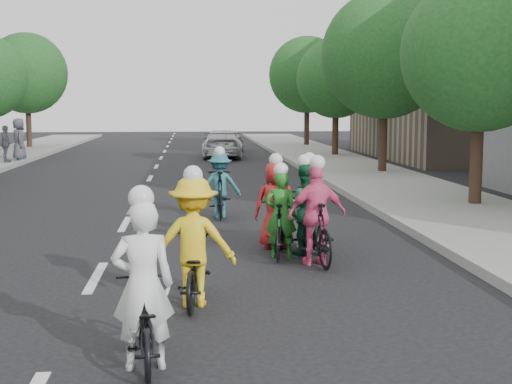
{
  "coord_description": "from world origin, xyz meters",
  "views": [
    {
      "loc": [
        1.5,
        -11.05,
        2.69
      ],
      "look_at": [
        2.75,
        2.56,
        1.0
      ],
      "focal_mm": 50.0,
      "sensor_mm": 36.0,
      "label": 1
    }
  ],
  "objects": [
    {
      "name": "follow_car_trail",
      "position": [
        3.59,
        30.23,
        0.63
      ],
      "size": [
        1.89,
        3.86,
        1.27
      ],
      "primitive_type": "imported",
      "rotation": [
        0.0,
        0.0,
        3.25
      ],
      "color": "silver",
      "rests_on": "ground"
    },
    {
      "name": "curb_right",
      "position": [
        6.05,
        10.0,
        0.09
      ],
      "size": [
        0.18,
        80.0,
        0.18
      ],
      "primitive_type": "cube",
      "color": "#999993",
      "rests_on": "ground"
    },
    {
      "name": "bldg_se",
      "position": [
        16.0,
        24.0,
        4.0
      ],
      "size": [
        10.0,
        14.0,
        8.0
      ],
      "primitive_type": "cube",
      "color": "gray",
      "rests_on": "ground"
    },
    {
      "name": "cyclist_2",
      "position": [
        1.52,
        -1.64,
        0.7
      ],
      "size": [
        1.18,
        1.78,
        1.89
      ],
      "rotation": [
        0.0,
        0.0,
        3.04
      ],
      "color": "black",
      "rests_on": "ground"
    },
    {
      "name": "ground",
      "position": [
        0.0,
        0.0,
        0.0
      ],
      "size": [
        120.0,
        120.0,
        0.0
      ],
      "primitive_type": "plane",
      "color": "black",
      "rests_on": "ground"
    },
    {
      "name": "spectator_2",
      "position": [
        -6.3,
        22.28,
        1.1
      ],
      "size": [
        0.87,
        1.08,
        1.91
      ],
      "primitive_type": "imported",
      "rotation": [
        0.0,
        0.0,
        1.89
      ],
      "color": "#4C4A56",
      "rests_on": "sidewalk_left"
    },
    {
      "name": "cyclist_0",
      "position": [
        1.0,
        -3.88,
        0.61
      ],
      "size": [
        0.72,
        1.67,
        1.89
      ],
      "rotation": [
        0.0,
        0.0,
        3.24
      ],
      "color": "black",
      "rests_on": "ground"
    },
    {
      "name": "cyclist_6",
      "position": [
        3.68,
        1.98,
        0.64
      ],
      "size": [
        0.91,
        2.02,
        1.81
      ],
      "rotation": [
        0.0,
        0.0,
        3.02
      ],
      "color": "black",
      "rests_on": "ground"
    },
    {
      "name": "cyclist_1",
      "position": [
        3.52,
        1.5,
        0.68
      ],
      "size": [
        0.85,
        1.75,
        1.8
      ],
      "rotation": [
        0.0,
        0.0,
        3.06
      ],
      "color": "black",
      "rests_on": "ground"
    },
    {
      "name": "cyclist_5",
      "position": [
        3.05,
        1.21,
        0.59
      ],
      "size": [
        0.76,
        1.71,
        1.69
      ],
      "rotation": [
        0.0,
        0.0,
        2.96
      ],
      "color": "black",
      "rests_on": "ground"
    },
    {
      "name": "cyclist_7",
      "position": [
        2.17,
        5.82,
        0.67
      ],
      "size": [
        1.01,
        1.89,
        1.7
      ],
      "rotation": [
        0.0,
        0.0,
        3.14
      ],
      "color": "black",
      "rests_on": "ground"
    },
    {
      "name": "cyclist_3",
      "position": [
        3.59,
        0.64,
        0.68
      ],
      "size": [
        1.04,
        1.83,
        1.85
      ],
      "rotation": [
        0.0,
        0.0,
        3.26
      ],
      "color": "black",
      "rests_on": "ground"
    },
    {
      "name": "spectator_1",
      "position": [
        -6.6,
        21.07,
        0.96
      ],
      "size": [
        0.5,
        0.99,
        1.63
      ],
      "primitive_type": "imported",
      "rotation": [
        0.0,
        0.0,
        1.69
      ],
      "color": "#4F4D5A",
      "rests_on": "sidewalk_left"
    },
    {
      "name": "tree_l_5",
      "position": [
        -8.2,
        33.0,
        4.52
      ],
      "size": [
        4.8,
        4.8,
        6.93
      ],
      "color": "black",
      "rests_on": "ground"
    },
    {
      "name": "tree_r_0",
      "position": [
        8.8,
        6.6,
        3.96
      ],
      "size": [
        4.0,
        4.0,
        5.97
      ],
      "color": "black",
      "rests_on": "ground"
    },
    {
      "name": "sidewalk_right",
      "position": [
        8.0,
        10.0,
        0.07
      ],
      "size": [
        4.0,
        80.0,
        0.15
      ],
      "primitive_type": "cube",
      "color": "gray",
      "rests_on": "ground"
    },
    {
      "name": "tree_r_2",
      "position": [
        8.8,
        24.6,
        3.96
      ],
      "size": [
        4.0,
        4.0,
        5.97
      ],
      "color": "black",
      "rests_on": "ground"
    },
    {
      "name": "cyclist_4",
      "position": [
        3.07,
        2.09,
        0.63
      ],
      "size": [
        0.85,
        1.61,
        1.79
      ],
      "rotation": [
        0.0,
        0.0,
        3.03
      ],
      "color": "black",
      "rests_on": "ground"
    },
    {
      "name": "follow_car_lead",
      "position": [
        3.08,
        24.81,
        0.7
      ],
      "size": [
        2.22,
        4.93,
        1.4
      ],
      "primitive_type": "imported",
      "rotation": [
        0.0,
        0.0,
        3.09
      ],
      "color": "silver",
      "rests_on": "ground"
    },
    {
      "name": "tree_r_1",
      "position": [
        8.8,
        15.6,
        4.52
      ],
      "size": [
        4.8,
        4.8,
        6.93
      ],
      "color": "black",
      "rests_on": "ground"
    },
    {
      "name": "tree_r_3",
      "position": [
        8.8,
        33.6,
        4.52
      ],
      "size": [
        4.8,
        4.8,
        6.93
      ],
      "color": "black",
      "rests_on": "ground"
    }
  ]
}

